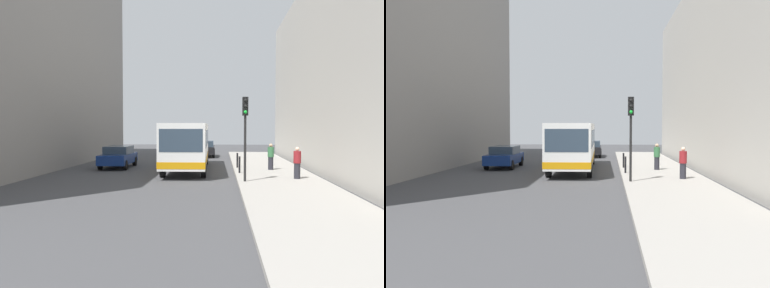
{
  "view_description": "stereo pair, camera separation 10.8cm",
  "coord_description": "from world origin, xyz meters",
  "views": [
    {
      "loc": [
        2.37,
        -22.69,
        2.84
      ],
      "look_at": [
        0.66,
        1.53,
        1.77
      ],
      "focal_mm": 38.08,
      "sensor_mm": 36.0,
      "label": 1
    },
    {
      "loc": [
        2.47,
        -22.68,
        2.84
      ],
      "look_at": [
        0.66,
        1.53,
        1.77
      ],
      "focal_mm": 38.08,
      "sensor_mm": 36.0,
      "label": 2
    }
  ],
  "objects": [
    {
      "name": "sidewalk",
      "position": [
        5.4,
        0.0,
        0.07
      ],
      "size": [
        4.4,
        40.0,
        0.15
      ],
      "primitive_type": "cube",
      "color": "#9E9991",
      "rests_on": "ground"
    },
    {
      "name": "bollard_near",
      "position": [
        3.45,
        0.72,
        0.62
      ],
      "size": [
        0.11,
        0.11,
        0.95
      ],
      "primitive_type": "cylinder",
      "color": "black",
      "rests_on": "sidewalk"
    },
    {
      "name": "car_beside_bus",
      "position": [
        -4.6,
        4.59,
        0.78
      ],
      "size": [
        1.89,
        4.42,
        1.48
      ],
      "rotation": [
        0.0,
        0.0,
        3.15
      ],
      "color": "navy",
      "rests_on": "ground"
    },
    {
      "name": "car_behind_bus",
      "position": [
        0.89,
        15.14,
        0.78
      ],
      "size": [
        1.91,
        4.42,
        1.48
      ],
      "rotation": [
        0.0,
        0.0,
        3.15
      ],
      "color": "black",
      "rests_on": "ground"
    },
    {
      "name": "building_right",
      "position": [
        11.5,
        4.0,
        6.26
      ],
      "size": [
        7.0,
        32.0,
        12.51
      ],
      "primitive_type": "cube",
      "color": "#BCB7AD",
      "rests_on": "ground"
    },
    {
      "name": "ground_plane",
      "position": [
        0.0,
        0.0,
        0.0
      ],
      "size": [
        80.0,
        80.0,
        0.0
      ],
      "primitive_type": "plane",
      "color": "#424244"
    },
    {
      "name": "pedestrian_mid_sidewalk",
      "position": [
        5.45,
        2.62,
        0.95
      ],
      "size": [
        0.38,
        0.38,
        1.61
      ],
      "rotation": [
        0.0,
        0.0,
        2.54
      ],
      "color": "#26262D",
      "rests_on": "sidewalk"
    },
    {
      "name": "building_left",
      "position": [
        -11.5,
        4.0,
        8.1
      ],
      "size": [
        7.0,
        32.0,
        16.2
      ],
      "primitive_type": "cube",
      "color": "gray",
      "rests_on": "ground"
    },
    {
      "name": "traffic_light",
      "position": [
        3.55,
        -2.84,
        3.01
      ],
      "size": [
        0.28,
        0.33,
        4.1
      ],
      "color": "black",
      "rests_on": "sidewalk"
    },
    {
      "name": "bus",
      "position": [
        0.23,
        3.63,
        1.73
      ],
      "size": [
        2.71,
        11.06,
        3.0
      ],
      "rotation": [
        0.0,
        0.0,
        3.16
      ],
      "color": "white",
      "rests_on": "ground"
    },
    {
      "name": "bollard_mid",
      "position": [
        3.45,
        3.8,
        0.62
      ],
      "size": [
        0.11,
        0.11,
        0.95
      ],
      "primitive_type": "cylinder",
      "color": "black",
      "rests_on": "sidewalk"
    },
    {
      "name": "pedestrian_near_signal",
      "position": [
        6.27,
        -1.65,
        0.96
      ],
      "size": [
        0.38,
        0.38,
        1.63
      ],
      "rotation": [
        0.0,
        0.0,
        4.32
      ],
      "color": "#26262D",
      "rests_on": "sidewalk"
    }
  ]
}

